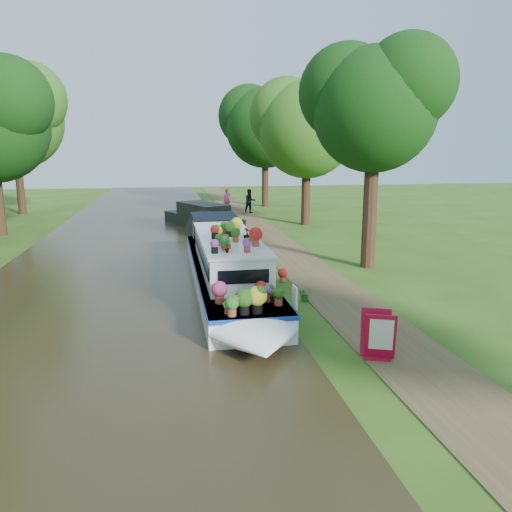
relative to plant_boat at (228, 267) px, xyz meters
The scene contains 13 objects.
ground 2.45m from the plant_boat, 12.00° to the right, with size 100.00×100.00×0.00m, color #2A4F13.
canal_water 3.87m from the plant_boat, behind, with size 10.00×100.00×0.02m, color black.
towpath 3.58m from the plant_boat, ahead, with size 2.20×100.00×0.03m, color brown.
plant_boat is the anchor object (origin of this frame).
tree_near_overhang 8.73m from the plant_boat, 23.19° to the left, with size 5.52×5.28×8.99m.
tree_near_mid 17.02m from the plant_boat, 65.25° to the left, with size 6.90×6.60×9.40m.
tree_near_far 27.08m from the plant_boat, 76.32° to the left, with size 7.59×7.26×10.30m.
tree_far_d 27.63m from the plant_boat, 118.40° to the left, with size 8.05×7.70×10.85m.
second_boat 14.55m from the plant_boat, 89.35° to the left, with size 4.73×8.20×1.48m.
sandwich_board 6.79m from the plant_boat, 66.54° to the right, with size 0.75×0.77×1.10m.
pedestrian_pink 23.66m from the plant_boat, 83.33° to the left, with size 0.61×0.40×1.68m, color #D05572.
pedestrian_dark 21.13m from the plant_boat, 78.68° to the left, with size 0.88×0.69×1.82m, color black.
verge_plant 2.84m from the plant_boat, 35.46° to the right, with size 0.41×0.35×0.45m, color #256A20.
Camera 1 is at (-4.19, -15.88, 4.73)m, focal length 35.00 mm.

